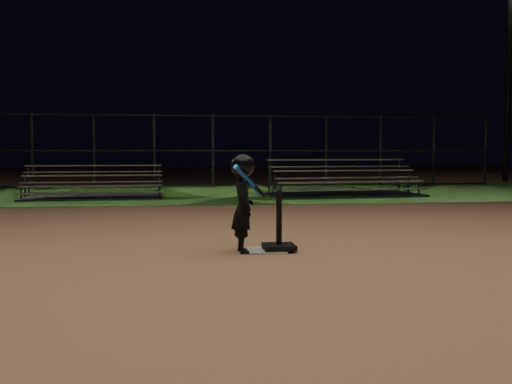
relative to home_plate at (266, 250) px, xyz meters
name	(u,v)px	position (x,y,z in m)	size (l,w,h in m)	color
ground	(266,251)	(0.00, 0.00, -0.01)	(80.00, 80.00, 0.00)	#B17850
grass_strip	(218,193)	(0.00, 10.00, -0.01)	(60.00, 8.00, 0.01)	#28561B
home_plate	(266,250)	(0.00, 0.00, 0.00)	(0.45, 0.45, 0.02)	beige
batting_tee	(279,239)	(0.15, -0.02, 0.14)	(0.38, 0.38, 0.72)	black
child_batter	(243,200)	(-0.29, -0.05, 0.62)	(0.44, 0.56, 1.19)	black
bleacher_left	(93,192)	(-3.33, 8.39, 0.17)	(3.61, 1.94, 0.86)	#AFAFB4
bleacher_right	(344,188)	(3.37, 8.42, 0.20)	(4.30, 2.45, 1.00)	silver
backstop_fence	(213,151)	(0.00, 13.00, 1.24)	(20.08, 0.08, 2.50)	#38383D
light_pole_right	(510,59)	(12.00, 14.94, 4.93)	(0.90, 0.53, 8.30)	#2D2D30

